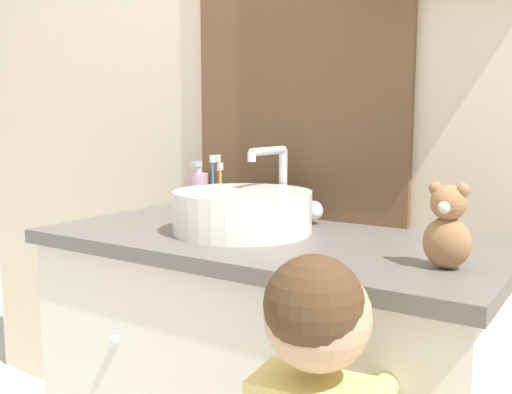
# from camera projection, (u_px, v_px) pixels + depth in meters

# --- Properties ---
(wall_back) EXTENTS (3.20, 0.18, 2.50)m
(wall_back) POSITION_uv_depth(u_px,v_px,m) (332.00, 60.00, 1.59)
(wall_back) COLOR beige
(wall_back) RESTS_ON ground_plane
(vanity_counter) EXTENTS (1.14, 0.57, 0.84)m
(vanity_counter) POSITION_uv_depth(u_px,v_px,m) (268.00, 394.00, 1.46)
(vanity_counter) COLOR silver
(vanity_counter) RESTS_ON ground_plane
(sink_basin) EXTENTS (0.35, 0.40, 0.21)m
(sink_basin) POSITION_uv_depth(u_px,v_px,m) (244.00, 210.00, 1.44)
(sink_basin) COLOR white
(sink_basin) RESTS_ON vanity_counter
(toothbrush_holder) EXTENTS (0.08, 0.08, 0.18)m
(toothbrush_holder) POSITION_uv_depth(u_px,v_px,m) (217.00, 200.00, 1.72)
(toothbrush_holder) COLOR silver
(toothbrush_holder) RESTS_ON vanity_counter
(soap_dispenser) EXTENTS (0.06, 0.06, 0.15)m
(soap_dispenser) POSITION_uv_depth(u_px,v_px,m) (199.00, 191.00, 1.79)
(soap_dispenser) COLOR #CCA3BC
(soap_dispenser) RESTS_ON vanity_counter
(teddy_bear) EXTENTS (0.09, 0.08, 0.17)m
(teddy_bear) POSITION_uv_depth(u_px,v_px,m) (447.00, 228.00, 1.08)
(teddy_bear) COLOR #9E7047
(teddy_bear) RESTS_ON vanity_counter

